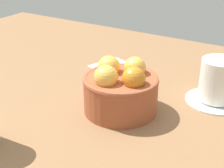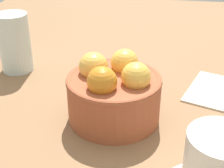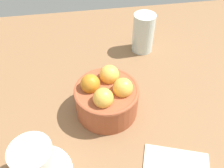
% 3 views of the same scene
% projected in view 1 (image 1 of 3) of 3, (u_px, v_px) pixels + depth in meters
% --- Properties ---
extents(ground_plane, '(1.49, 0.97, 0.04)m').
position_uv_depth(ground_plane, '(120.00, 118.00, 0.67)').
color(ground_plane, brown).
extents(terracotta_bowl, '(0.14, 0.14, 0.10)m').
position_uv_depth(terracotta_bowl, '(121.00, 89.00, 0.64)').
color(terracotta_bowl, '#9E4C2D').
rests_on(terracotta_bowl, ground_plane).
extents(coffee_cup, '(0.12, 0.12, 0.09)m').
position_uv_depth(coffee_cup, '(218.00, 83.00, 0.68)').
color(coffee_cup, white).
rests_on(coffee_cup, ground_plane).
extents(folded_napkin, '(0.15, 0.13, 0.01)m').
position_uv_depth(folded_napkin, '(118.00, 69.00, 0.84)').
color(folded_napkin, beige).
rests_on(folded_napkin, ground_plane).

